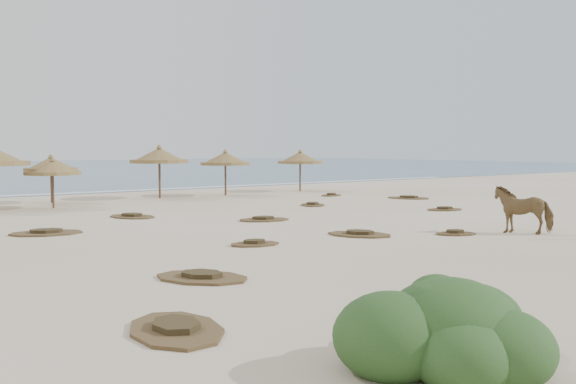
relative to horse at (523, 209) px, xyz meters
name	(u,v)px	position (x,y,z in m)	size (l,w,h in m)	color
ground	(368,244)	(-5.78, 1.45, -0.79)	(160.00, 160.00, 0.00)	beige
foam_line	(68,193)	(-5.78, 27.45, -0.78)	(70.00, 0.60, 0.01)	white
palapa_2	(53,168)	(-9.57, 18.32, 1.07)	(2.96, 2.96, 2.40)	brown
palapa_3	(51,165)	(-8.70, 21.31, 1.16)	(3.01, 3.01, 2.51)	brown
palapa_4	(159,156)	(-2.96, 20.66, 1.56)	(3.94, 3.94, 3.02)	brown
palapa_5	(225,159)	(1.08, 20.22, 1.35)	(3.26, 3.26, 2.75)	brown
palapa_6	(300,158)	(6.93, 20.44, 1.34)	(3.75, 3.75, 2.74)	brown
horse	(523,209)	(0.00, 0.00, 0.00)	(0.85, 1.86, 1.57)	olive
bush	(448,333)	(-12.49, -6.77, -0.34)	(3.00, 2.64, 1.34)	#305424
scrub_1	(46,232)	(-12.65, 9.42, -0.73)	(2.69, 2.18, 0.16)	brown
scrub_2	(255,243)	(-8.59, 3.26, -0.73)	(1.68, 1.30, 0.16)	brown
scrub_3	(264,219)	(-4.73, 8.21, -0.73)	(2.33, 1.90, 0.16)	brown
scrub_4	(445,209)	(4.14, 6.52, -0.73)	(1.96, 1.61, 0.16)	brown
scrub_5	(409,198)	(7.86, 11.99, -0.73)	(2.38, 2.79, 0.16)	brown
scrub_7	(313,205)	(0.89, 11.95, -0.73)	(1.95, 2.14, 0.16)	brown
scrub_9	(360,234)	(-4.74, 2.87, -0.73)	(2.20, 2.53, 0.16)	brown
scrub_10	(331,195)	(5.79, 16.09, -0.73)	(1.82, 1.50, 0.16)	brown
scrub_11	(202,277)	(-12.25, 0.01, -0.73)	(2.29, 2.55, 0.16)	brown
scrub_12	(455,233)	(-2.13, 1.10, -0.73)	(1.59, 1.43, 0.16)	brown
scrub_13	(132,216)	(-8.30, 12.41, -0.73)	(1.98, 2.50, 0.16)	brown
scrub_14	(176,328)	(-14.56, -3.21, -0.73)	(1.87, 2.44, 0.16)	brown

